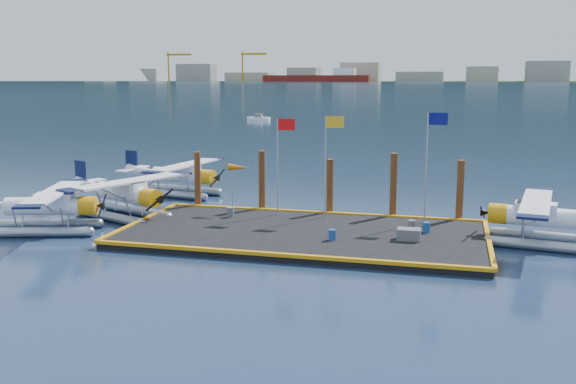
{
  "coord_description": "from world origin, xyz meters",
  "views": [
    {
      "loc": [
        7.85,
        -34.1,
        9.01
      ],
      "look_at": [
        -1.38,
        2.0,
        2.21
      ],
      "focal_mm": 40.0,
      "sensor_mm": 36.0,
      "label": 1
    }
  ],
  "objects_px": {
    "seaplane_b": "(126,196)",
    "seaplane_d": "(543,220)",
    "windsock": "(239,169)",
    "drum_0": "(230,212)",
    "piling_3": "(393,188)",
    "drum_2": "(412,225)",
    "piling_2": "(330,189)",
    "flagpole_blue": "(430,151)",
    "flagpole_yellow": "(329,151)",
    "piling_4": "(460,193)",
    "seaplane_a": "(49,209)",
    "flagpole_red": "(281,151)",
    "piling_1": "(262,183)",
    "drum_1": "(332,235)",
    "piling_0": "(198,182)",
    "crate": "(409,234)",
    "seaplane_c": "(182,177)",
    "drum_4": "(426,227)"
  },
  "relations": [
    {
      "from": "drum_1",
      "to": "piling_3",
      "type": "distance_m",
      "value": 7.57
    },
    {
      "from": "drum_1",
      "to": "piling_1",
      "type": "distance_m",
      "value": 9.28
    },
    {
      "from": "drum_1",
      "to": "piling_2",
      "type": "distance_m",
      "value": 7.23
    },
    {
      "from": "flagpole_blue",
      "to": "piling_0",
      "type": "xyz_separation_m",
      "value": [
        -15.2,
        1.6,
        -2.69
      ]
    },
    {
      "from": "flagpole_yellow",
      "to": "piling_2",
      "type": "distance_m",
      "value": 3.07
    },
    {
      "from": "windsock",
      "to": "piling_1",
      "type": "height_order",
      "value": "piling_1"
    },
    {
      "from": "drum_1",
      "to": "flagpole_blue",
      "type": "height_order",
      "value": "flagpole_blue"
    },
    {
      "from": "flagpole_blue",
      "to": "piling_3",
      "type": "xyz_separation_m",
      "value": [
        -2.2,
        1.6,
        -2.54
      ]
    },
    {
      "from": "crate",
      "to": "flagpole_yellow",
      "type": "height_order",
      "value": "flagpole_yellow"
    },
    {
      "from": "drum_2",
      "to": "piling_3",
      "type": "bearing_deg",
      "value": 110.23
    },
    {
      "from": "flagpole_red",
      "to": "piling_3",
      "type": "height_order",
      "value": "flagpole_red"
    },
    {
      "from": "seaplane_d",
      "to": "drum_0",
      "type": "distance_m",
      "value": 17.94
    },
    {
      "from": "windsock",
      "to": "piling_1",
      "type": "xyz_separation_m",
      "value": [
        1.03,
        1.6,
        -1.13
      ]
    },
    {
      "from": "drum_0",
      "to": "piling_3",
      "type": "height_order",
      "value": "piling_3"
    },
    {
      "from": "flagpole_yellow",
      "to": "flagpole_blue",
      "type": "bearing_deg",
      "value": -0.0
    },
    {
      "from": "drum_2",
      "to": "piling_1",
      "type": "xyz_separation_m",
      "value": [
        -9.89,
        3.78,
        1.4
      ]
    },
    {
      "from": "seaplane_d",
      "to": "crate",
      "type": "height_order",
      "value": "seaplane_d"
    },
    {
      "from": "flagpole_yellow",
      "to": "windsock",
      "type": "distance_m",
      "value": 5.87
    },
    {
      "from": "seaplane_d",
      "to": "piling_4",
      "type": "distance_m",
      "value": 5.8
    },
    {
      "from": "seaplane_c",
      "to": "crate",
      "type": "bearing_deg",
      "value": 68.25
    },
    {
      "from": "seaplane_b",
      "to": "drum_1",
      "type": "xyz_separation_m",
      "value": [
        13.93,
        -3.55,
        -0.78
      ]
    },
    {
      "from": "crate",
      "to": "windsock",
      "type": "relative_size",
      "value": 0.4
    },
    {
      "from": "piling_3",
      "to": "windsock",
      "type": "bearing_deg",
      "value": -170.47
    },
    {
      "from": "seaplane_d",
      "to": "piling_1",
      "type": "relative_size",
      "value": 2.19
    },
    {
      "from": "seaplane_b",
      "to": "seaplane_d",
      "type": "xyz_separation_m",
      "value": [
        24.73,
        -0.48,
        -0.05
      ]
    },
    {
      "from": "drum_2",
      "to": "piling_2",
      "type": "distance_m",
      "value": 6.69
    },
    {
      "from": "seaplane_a",
      "to": "flagpole_red",
      "type": "bearing_deg",
      "value": 100.16
    },
    {
      "from": "drum_0",
      "to": "piling_3",
      "type": "bearing_deg",
      "value": 17.12
    },
    {
      "from": "piling_4",
      "to": "piling_0",
      "type": "bearing_deg",
      "value": 180.0
    },
    {
      "from": "piling_3",
      "to": "piling_4",
      "type": "bearing_deg",
      "value": 0.0
    },
    {
      "from": "seaplane_d",
      "to": "drum_0",
      "type": "relative_size",
      "value": 15.27
    },
    {
      "from": "windsock",
      "to": "piling_4",
      "type": "height_order",
      "value": "piling_4"
    },
    {
      "from": "flagpole_red",
      "to": "seaplane_a",
      "type": "bearing_deg",
      "value": -153.13
    },
    {
      "from": "flagpole_yellow",
      "to": "crate",
      "type": "bearing_deg",
      "value": -40.01
    },
    {
      "from": "flagpole_blue",
      "to": "flagpole_red",
      "type": "bearing_deg",
      "value": 180.0
    },
    {
      "from": "seaplane_d",
      "to": "piling_0",
      "type": "height_order",
      "value": "piling_0"
    },
    {
      "from": "seaplane_c",
      "to": "crate",
      "type": "distance_m",
      "value": 20.7
    },
    {
      "from": "drum_0",
      "to": "drum_4",
      "type": "height_order",
      "value": "drum_0"
    },
    {
      "from": "seaplane_d",
      "to": "windsock",
      "type": "xyz_separation_m",
      "value": [
        -17.78,
        2.3,
        1.81
      ]
    },
    {
      "from": "flagpole_blue",
      "to": "piling_4",
      "type": "xyz_separation_m",
      "value": [
        1.8,
        1.6,
        -2.69
      ]
    },
    {
      "from": "drum_2",
      "to": "windsock",
      "type": "height_order",
      "value": "windsock"
    },
    {
      "from": "seaplane_a",
      "to": "seaplane_c",
      "type": "xyz_separation_m",
      "value": [
        2.78,
        12.63,
        0.01
      ]
    },
    {
      "from": "seaplane_d",
      "to": "drum_1",
      "type": "distance_m",
      "value": 11.25
    },
    {
      "from": "drum_1",
      "to": "piling_2",
      "type": "xyz_separation_m",
      "value": [
        -1.46,
        6.97,
        1.21
      ]
    },
    {
      "from": "seaplane_a",
      "to": "windsock",
      "type": "xyz_separation_m",
      "value": [
        9.53,
        6.21,
        1.82
      ]
    },
    {
      "from": "seaplane_a",
      "to": "piling_2",
      "type": "height_order",
      "value": "piling_2"
    },
    {
      "from": "seaplane_b",
      "to": "drum_1",
      "type": "bearing_deg",
      "value": 99.16
    },
    {
      "from": "seaplane_d",
      "to": "piling_0",
      "type": "distance_m",
      "value": 21.61
    },
    {
      "from": "flagpole_blue",
      "to": "piling_3",
      "type": "distance_m",
      "value": 3.72
    },
    {
      "from": "seaplane_a",
      "to": "flagpole_red",
      "type": "relative_size",
      "value": 1.51
    }
  ]
}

